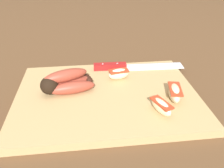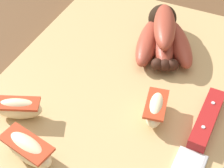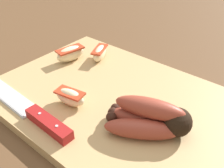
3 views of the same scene
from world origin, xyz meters
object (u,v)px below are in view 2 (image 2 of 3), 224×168
apple_wedge_near (18,108)px  chefs_knife (196,148)px  apple_wedge_middle (28,149)px  apple_wedge_far (156,109)px  banana_bunch (163,36)px

apple_wedge_near → chefs_knife: bearing=-79.2°
chefs_knife → apple_wedge_middle: apple_wedge_middle is taller
chefs_knife → apple_wedge_far: (0.03, 0.06, 0.01)m
banana_bunch → apple_wedge_far: size_ratio=2.24×
apple_wedge_near → apple_wedge_middle: 0.07m
chefs_knife → apple_wedge_far: bearing=64.3°
banana_bunch → apple_wedge_near: (-0.22, 0.12, -0.01)m
apple_wedge_far → chefs_knife: bearing=-115.7°
banana_bunch → apple_wedge_middle: banana_bunch is taller
chefs_knife → banana_bunch: bearing=30.6°
banana_bunch → chefs_knife: size_ratio=0.50×
banana_bunch → apple_wedge_far: 0.15m
apple_wedge_near → apple_wedge_far: (0.07, -0.16, 0.00)m
chefs_knife → apple_wedge_near: size_ratio=4.17×
apple_wedge_far → banana_bunch: bearing=15.5°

